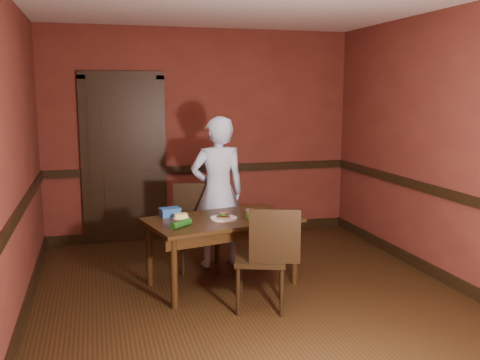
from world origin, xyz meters
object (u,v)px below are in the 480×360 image
sandwich_plate (224,217)px  chair_near (261,257)px  dining_table (222,251)px  sauce_jar (250,214)px  chair_far (200,228)px  cheese_saucer (181,217)px  food_tub (170,212)px  person (218,192)px

sandwich_plate → chair_near: bearing=-72.5°
dining_table → sauce_jar: 0.47m
chair_far → sauce_jar: bearing=-47.9°
dining_table → cheese_saucer: (-0.39, 0.08, 0.36)m
chair_far → sauce_jar: (0.38, -0.60, 0.27)m
food_tub → sandwich_plate: bearing=-40.0°
chair_near → food_tub: 1.13m
dining_table → sandwich_plate: sandwich_plate is taller
chair_far → sauce_jar: chair_far is taller
sandwich_plate → cheese_saucer: bearing=161.6°
dining_table → cheese_saucer: size_ratio=8.76×
dining_table → chair_far: size_ratio=1.57×
chair_far → chair_near: bearing=-64.6°
person → sandwich_plate: (-0.09, -0.66, -0.13)m
chair_far → cheese_saucer: bearing=-112.0°
dining_table → food_tub: bearing=142.3°
sauce_jar → food_tub: bearing=156.6°
dining_table → sandwich_plate: size_ratio=5.54×
dining_table → person: person is taller
sauce_jar → food_tub: (-0.73, 0.32, -0.01)m
chair_far → person: 0.44m
chair_near → person: person is taller
chair_far → person: size_ratio=0.56×
chair_far → chair_near: 1.20m
chair_far → chair_near: size_ratio=0.99×
cheese_saucer → sandwich_plate: bearing=-18.4°
dining_table → chair_near: 0.69m
sauce_jar → person: bearing=102.3°
sandwich_plate → food_tub: size_ratio=1.19×
dining_table → cheese_saucer: 0.54m
person → sauce_jar: bearing=99.8°
dining_table → sandwich_plate: 0.36m
food_tub → chair_far: bearing=28.3°
sauce_jar → food_tub: sauce_jar is taller
chair_near → sauce_jar: (0.06, 0.55, 0.26)m
chair_far → cheese_saucer: chair_far is taller
dining_table → sauce_jar: (0.25, -0.10, 0.39)m
sauce_jar → dining_table: bearing=158.7°
person → sandwich_plate: bearing=79.3°
sauce_jar → chair_near: bearing=-96.1°
sandwich_plate → food_tub: 0.55m
sauce_jar → food_tub: 0.80m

